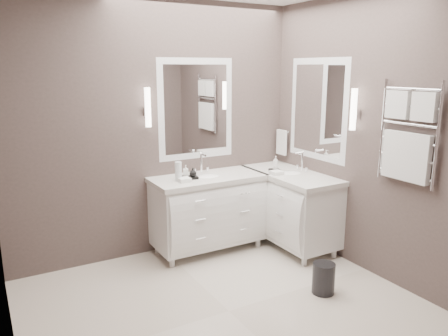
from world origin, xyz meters
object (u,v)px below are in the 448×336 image
vanity_back (208,208)px  waste_bin (323,278)px  vanity_right (290,204)px  towel_ladder (408,139)px

vanity_back → waste_bin: (0.45, -1.38, -0.34)m
vanity_right → waste_bin: size_ratio=4.38×
vanity_back → towel_ladder: size_ratio=1.38×
vanity_back → towel_ladder: towel_ladder is taller
vanity_back → waste_bin: bearing=-72.0°
vanity_right → waste_bin: bearing=-112.0°
vanity_back → waste_bin: 1.49m
vanity_back → towel_ladder: bearing=-55.9°
towel_ladder → waste_bin: bearing=159.3°
towel_ladder → waste_bin: towel_ladder is taller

